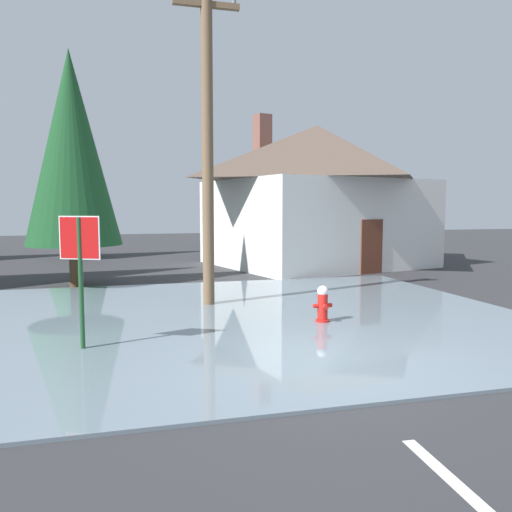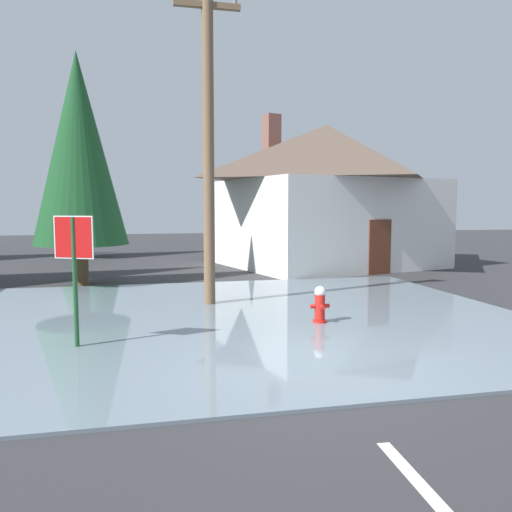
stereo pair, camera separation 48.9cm
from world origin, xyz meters
name	(u,v)px [view 1 (the left image)]	position (x,y,z in m)	size (l,w,h in m)	color
ground_plane	(326,368)	(0.00, 0.00, -0.05)	(80.00, 80.00, 0.10)	#2D2D30
flood_puddle	(249,317)	(-0.33, 3.59, 0.03)	(12.33, 10.64, 0.05)	slate
lane_stop_bar	(330,394)	(-0.44, -1.19, 0.00)	(3.29, 0.30, 0.01)	silver
stop_sign_near	(80,255)	(-3.73, 1.81, 1.66)	(0.67, 0.34, 2.32)	#1E4C28
fire_hydrant	(323,305)	(1.04, 2.65, 0.40)	(0.41, 0.35, 0.82)	red
utility_pole	(207,140)	(-0.94, 5.24, 4.09)	(1.60, 0.28, 7.83)	brown
house	(317,193)	(5.05, 13.10, 3.03)	(9.90, 9.20, 6.29)	silver
pine_tree_tall_left	(71,148)	(-4.37, 9.42, 4.22)	(2.87, 2.87, 7.18)	#4C3823
pine_tree_far_center	(75,172)	(-4.96, 18.78, 4.09)	(2.78, 2.78, 6.96)	#4C3823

